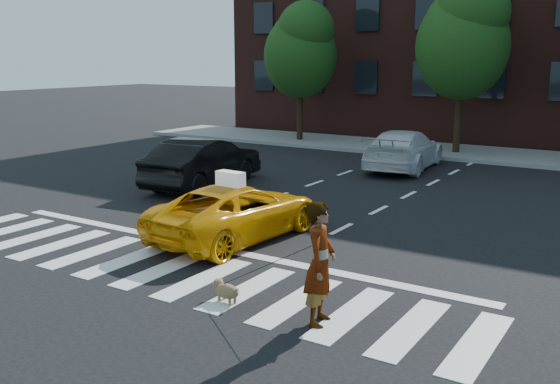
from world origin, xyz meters
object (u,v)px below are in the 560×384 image
at_px(tree_left, 301,47).
at_px(tree_mid, 464,35).
at_px(taxi, 236,211).
at_px(woman, 320,264).
at_px(white_suv, 404,150).
at_px(black_sedan, 203,162).
at_px(dog, 225,290).

bearing_deg(tree_left, tree_mid, -0.00).
height_order(tree_left, taxi, tree_left).
bearing_deg(woman, tree_left, 17.83).
xyz_separation_m(tree_left, woman, (10.70, -17.56, -3.48)).
distance_m(tree_mid, taxi, 15.11).
distance_m(tree_left, tree_mid, 7.51).
bearing_deg(tree_mid, woman, -79.67).
height_order(tree_left, tree_mid, tree_mid).
distance_m(tree_mid, white_suv, 5.89).
height_order(black_sedan, dog, black_sedan).
bearing_deg(dog, woman, 15.92).
distance_m(black_sedan, dog, 9.66).
bearing_deg(black_sedan, dog, 125.58).
distance_m(white_suv, dog, 13.72).
relative_size(tree_mid, black_sedan, 1.53).
bearing_deg(tree_mid, dog, -85.27).
relative_size(taxi, dog, 6.97).
bearing_deg(white_suv, dog, 93.36).
bearing_deg(taxi, white_suv, -85.12).
height_order(tree_left, dog, tree_left).
distance_m(taxi, woman, 4.91).
bearing_deg(black_sedan, white_suv, -129.41).
height_order(tree_mid, white_suv, tree_mid).
relative_size(black_sedan, white_suv, 0.94).
relative_size(black_sedan, woman, 2.42).
distance_m(black_sedan, woman, 10.80).
bearing_deg(tree_mid, black_sedan, -115.19).
height_order(woman, dog, woman).
distance_m(taxi, dog, 3.81).
xyz_separation_m(tree_left, tree_mid, (7.50, -0.00, 0.41)).
height_order(tree_mid, black_sedan, tree_mid).
bearing_deg(white_suv, taxi, 84.76).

